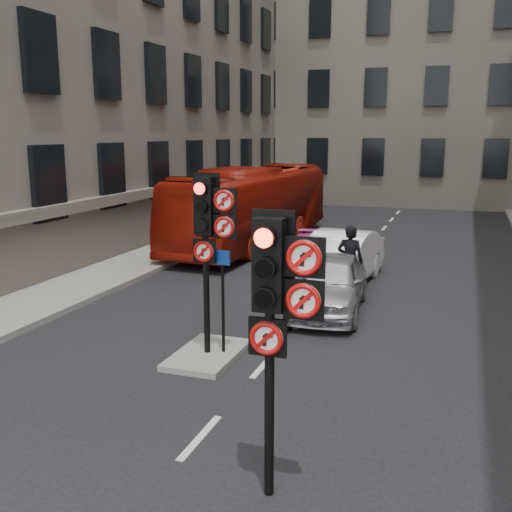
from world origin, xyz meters
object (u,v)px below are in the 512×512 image
Objects in this scene: car_silver at (329,283)px; motorcycle at (298,304)px; bus_red at (253,206)px; info_sign at (222,287)px; motorcyclist at (350,261)px; car_white at (339,259)px; car_pink at (308,256)px; signal_near at (277,296)px; signal_far at (209,225)px.

car_silver is 1.49m from motorcycle.
bus_red is 5.34× the size of info_sign.
car_silver is at bearing -55.23° from bus_red.
car_white is at bearing -62.13° from motorcyclist.
car_pink is at bearing -48.72° from motorcyclist.
car_pink is at bearing 109.37° from motorcycle.
info_sign is (-0.99, -6.58, 0.69)m from car_white.
signal_near is 0.32× the size of bus_red.
signal_far is 1.81× the size of motorcyclist.
signal_near is 1.81× the size of motorcyclist.
motorcycle is at bearing 102.83° from signal_near.
car_pink is 7.64m from info_sign.
signal_far is at bearing 74.75° from motorcyclist.
car_white is (-1.39, 10.69, -1.80)m from signal_near.
car_pink is 0.37× the size of bus_red.
motorcycle is at bearing -61.18° from bus_red.
bus_red is (-5.99, 16.05, -1.03)m from signal_near.
info_sign is (-2.39, 4.11, -1.11)m from signal_near.
bus_red is 6.28× the size of motorcycle.
car_pink is 2.08× the size of motorcyclist.
car_pink is (-2.59, 11.70, -1.99)m from signal_near.
car_silver is 2.04× the size of info_sign.
motorcycle is 0.85× the size of info_sign.
car_pink is (0.01, 7.70, -2.11)m from signal_far.
signal_far reaches higher than car_pink.
car_white is 1.15× the size of car_pink.
car_white is 6.69m from info_sign.
signal_near reaches higher than bus_red.
signal_near is 17.16m from bus_red.
signal_far is at bearing -94.64° from car_white.
bus_red is 8.27m from motorcyclist.
info_sign is (-1.31, -3.87, 0.74)m from car_silver.
car_silver is 1.04× the size of car_pink.
car_silver is at bearing 75.53° from info_sign.
car_white is 2.26× the size of info_sign.
signal_far is at bearing -115.58° from car_silver.
info_sign is (0.20, -7.59, 0.87)m from car_pink.
signal_near is at bearing -76.99° from car_white.
motorcyclist is (-0.86, 9.58, -1.59)m from signal_near.
signal_near is 2.01× the size of motorcycle.
car_silver is 0.90× the size of car_white.
signal_far is at bearing -148.52° from info_sign.
info_sign is at bearing -92.99° from car_white.
bus_red reaches higher than car_silver.
motorcycle is (-0.10, -4.13, -0.24)m from car_white.
motorcycle is at bearing 80.25° from motorcyclist.
car_white is 7.10m from bus_red.
signal_far reaches higher than signal_near.
signal_far reaches higher than motorcycle.
car_pink is at bearing 89.91° from signal_far.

